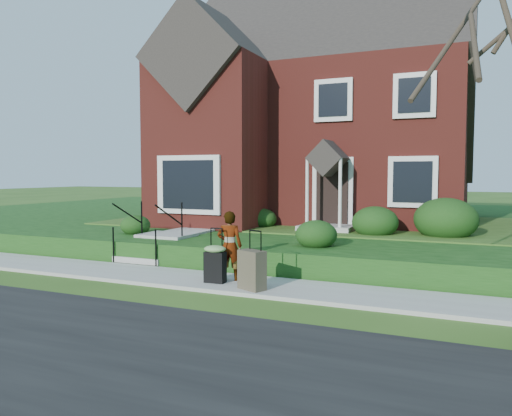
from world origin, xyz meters
The scene contains 11 objects.
ground centered at (0.00, 0.00, 0.00)m, with size 120.00×120.00×0.00m, color #2D5119.
street centered at (0.00, -5.00, 0.01)m, with size 60.00×6.00×0.01m, color black.
sidewalk centered at (0.00, 0.00, 0.04)m, with size 60.00×1.60×0.08m, color #9E9B93.
terrace centered at (4.00, 10.90, 0.30)m, with size 44.00×20.00×0.60m, color #133B10.
walkway centered at (-2.50, 5.00, 0.63)m, with size 1.20×6.00×0.06m, color #9E9B93.
main_house centered at (-0.21, 9.61, 5.26)m, with size 10.40×10.20×9.40m.
front_steps centered at (-2.50, 1.84, 0.47)m, with size 1.40×2.02×1.50m.
foundation_shrubs centered at (1.64, 4.88, 1.09)m, with size 10.52×4.55×1.21m.
woman centered at (0.54, 0.12, 0.82)m, with size 0.54×0.35×1.47m, color #999999.
suitcase_black centered at (0.37, -0.21, 0.52)m, with size 0.49×0.40×1.14m.
suitcase_olive centered at (1.33, -0.47, 0.47)m, with size 0.61×0.49×1.16m.
Camera 1 is at (5.26, -9.25, 2.35)m, focal length 35.00 mm.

